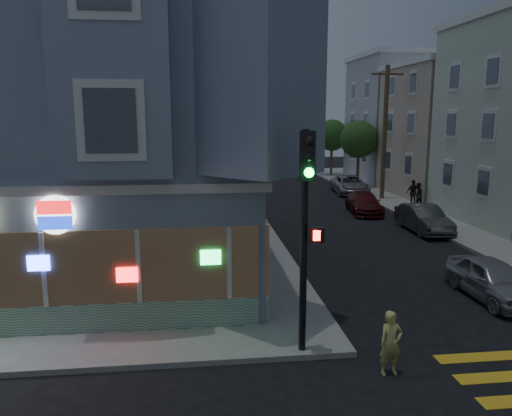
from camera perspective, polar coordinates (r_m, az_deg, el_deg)
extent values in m
plane|color=black|center=(10.80, -1.45, -22.44)|extent=(120.00, 120.00, 0.00)
cube|color=gray|center=(20.67, -21.66, 9.22)|extent=(14.00, 14.00, 11.00)
cube|color=silver|center=(20.75, -21.35, 4.67)|extent=(14.30, 14.30, 0.25)
cube|color=#196B33|center=(14.94, -27.16, -11.55)|extent=(13.60, 0.12, 0.80)
cylinder|color=white|center=(13.60, -21.96, -0.72)|extent=(1.00, 0.12, 1.00)
cube|color=beige|center=(39.65, 24.21, 7.91)|extent=(12.00, 8.60, 9.00)
cube|color=#AAA4B4|center=(47.58, 18.67, 9.48)|extent=(12.00, 8.60, 10.50)
cylinder|color=#4C3826|center=(35.44, 14.49, 8.28)|extent=(0.30, 0.30, 9.00)
cube|color=#4C3826|center=(35.52, 14.79, 14.58)|extent=(2.20, 0.12, 0.12)
cylinder|color=#4C3826|center=(41.34, 11.56, 4.66)|extent=(0.24, 0.24, 3.20)
sphere|color=#234C1B|center=(41.18, 11.67, 7.71)|extent=(3.00, 3.00, 3.00)
cylinder|color=#4C3826|center=(48.96, 8.61, 5.65)|extent=(0.24, 0.24, 3.20)
sphere|color=#234C1B|center=(48.83, 8.68, 8.23)|extent=(3.00, 3.00, 3.00)
imported|color=#C7C866|center=(12.19, 15.15, -14.68)|extent=(0.59, 0.42, 1.51)
imported|color=black|center=(33.01, 17.98, 1.44)|extent=(0.85, 0.72, 1.54)
imported|color=black|center=(33.58, 17.53, 1.70)|extent=(1.00, 0.49, 1.64)
imported|color=#999BA0|center=(17.97, 25.40, -7.37)|extent=(1.57, 3.87, 1.32)
imported|color=#393B3E|center=(26.68, 18.60, -1.17)|extent=(1.49, 4.22, 1.39)
imported|color=#521217|center=(30.91, 12.24, 0.57)|extent=(2.28, 4.50, 1.25)
imported|color=#9FA5AA|center=(38.34, 10.69, 2.64)|extent=(2.72, 5.14, 1.38)
cylinder|color=black|center=(11.98, 5.49, -4.09)|extent=(0.17, 0.17, 5.42)
cube|color=black|center=(11.39, 5.93, 5.93)|extent=(0.43, 0.40, 1.14)
sphere|color=black|center=(11.20, 6.16, 7.68)|extent=(0.22, 0.22, 0.22)
sphere|color=black|center=(11.23, 6.13, 5.86)|extent=(0.22, 0.22, 0.22)
sphere|color=#19F23F|center=(11.26, 6.09, 4.04)|extent=(0.22, 0.22, 0.22)
cube|color=black|center=(11.79, 7.00, -3.01)|extent=(0.40, 0.32, 0.35)
cube|color=#FF2614|center=(11.68, 7.14, -3.15)|extent=(0.24, 0.02, 0.24)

